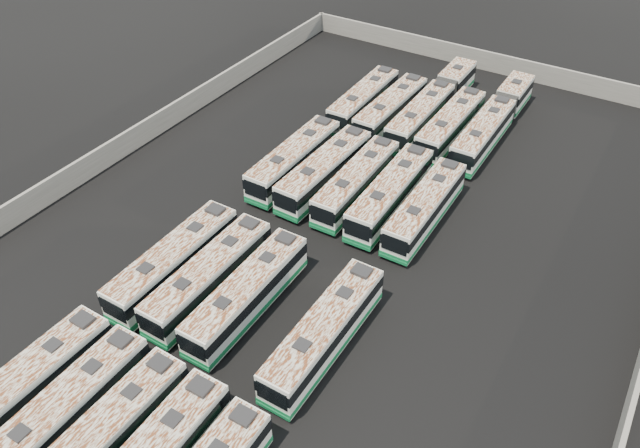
{
  "coord_description": "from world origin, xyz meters",
  "views": [
    {
      "loc": [
        18.27,
        -29.68,
        31.4
      ],
      "look_at": [
        -0.82,
        1.2,
        1.6
      ],
      "focal_mm": 35.0,
      "sensor_mm": 36.0,
      "label": 1
    }
  ],
  "objects_px": {
    "bus_back_far_left": "(363,100)",
    "bus_back_center": "(433,104)",
    "bus_front_far_left": "(24,390)",
    "bus_back_left": "(391,109)",
    "bus_front_left": "(64,413)",
    "bus_back_right": "(450,125)",
    "bus_midback_center": "(356,182)",
    "bus_midfront_far_left": "(174,262)",
    "bus_back_far_right": "(494,120)",
    "bus_midback_far_right": "(425,208)",
    "bus_front_center": "(103,439)",
    "bus_midback_left": "(325,171)",
    "bus_midfront_far_right": "(324,333)",
    "bus_midfront_left": "(209,276)",
    "bus_midback_far_left": "(294,160)",
    "bus_midback_right": "(390,193)",
    "bus_midfront_center": "(247,294)"
  },
  "relations": [
    {
      "from": "bus_midback_left",
      "to": "bus_back_left",
      "type": "relative_size",
      "value": 1.03
    },
    {
      "from": "bus_midfront_center",
      "to": "bus_midback_far_left",
      "type": "distance_m",
      "value": 16.25
    },
    {
      "from": "bus_midfront_far_right",
      "to": "bus_back_right",
      "type": "xyz_separation_m",
      "value": [
        -3.13,
        27.72,
        -0.0
      ]
    },
    {
      "from": "bus_front_left",
      "to": "bus_back_left",
      "type": "bearing_deg",
      "value": 89.36
    },
    {
      "from": "bus_midback_far_right",
      "to": "bus_back_far_left",
      "type": "relative_size",
      "value": 1.0
    },
    {
      "from": "bus_front_far_left",
      "to": "bus_front_left",
      "type": "xyz_separation_m",
      "value": [
        3.15,
        0.17,
        -0.02
      ]
    },
    {
      "from": "bus_midback_right",
      "to": "bus_back_far_left",
      "type": "distance_m",
      "value": 15.68
    },
    {
      "from": "bus_midback_far_right",
      "to": "bus_back_right",
      "type": "relative_size",
      "value": 0.98
    },
    {
      "from": "bus_front_left",
      "to": "bus_midfront_far_left",
      "type": "height_order",
      "value": "bus_midfront_far_left"
    },
    {
      "from": "bus_midback_center",
      "to": "bus_back_left",
      "type": "xyz_separation_m",
      "value": [
        -3.11,
        12.41,
        0.01
      ]
    },
    {
      "from": "bus_midfront_far_left",
      "to": "bus_back_far_right",
      "type": "relative_size",
      "value": 0.66
    },
    {
      "from": "bus_front_center",
      "to": "bus_midback_left",
      "type": "height_order",
      "value": "bus_midback_left"
    },
    {
      "from": "bus_back_far_left",
      "to": "bus_back_right",
      "type": "height_order",
      "value": "bus_back_right"
    },
    {
      "from": "bus_front_left",
      "to": "bus_midfront_far_right",
      "type": "relative_size",
      "value": 0.99
    },
    {
      "from": "bus_front_far_left",
      "to": "bus_back_right",
      "type": "relative_size",
      "value": 1.0
    },
    {
      "from": "bus_midfront_center",
      "to": "bus_midfront_far_right",
      "type": "xyz_separation_m",
      "value": [
        6.1,
        -0.19,
        0.02
      ]
    },
    {
      "from": "bus_midback_far_right",
      "to": "bus_midfront_far_right",
      "type": "bearing_deg",
      "value": -90.87
    },
    {
      "from": "bus_midfront_left",
      "to": "bus_midback_center",
      "type": "xyz_separation_m",
      "value": [
        3.15,
        15.01,
        -0.03
      ]
    },
    {
      "from": "bus_back_right",
      "to": "bus_midfront_left",
      "type": "bearing_deg",
      "value": -102.23
    },
    {
      "from": "bus_back_far_left",
      "to": "bus_front_center",
      "type": "bearing_deg",
      "value": -82.29
    },
    {
      "from": "bus_midfront_far_left",
      "to": "bus_midback_far_left",
      "type": "bearing_deg",
      "value": 89.85
    },
    {
      "from": "bus_front_center",
      "to": "bus_front_far_left",
      "type": "bearing_deg",
      "value": -177.54
    },
    {
      "from": "bus_front_far_left",
      "to": "bus_back_right",
      "type": "bearing_deg",
      "value": 77.74
    },
    {
      "from": "bus_midfront_left",
      "to": "bus_midback_left",
      "type": "relative_size",
      "value": 0.98
    },
    {
      "from": "bus_midback_center",
      "to": "bus_back_center",
      "type": "height_order",
      "value": "bus_back_center"
    },
    {
      "from": "bus_front_far_left",
      "to": "bus_midfront_far_right",
      "type": "distance_m",
      "value": 17.64
    },
    {
      "from": "bus_midfront_far_left",
      "to": "bus_midback_left",
      "type": "distance_m",
      "value": 15.45
    },
    {
      "from": "bus_midfront_left",
      "to": "bus_back_center",
      "type": "xyz_separation_m",
      "value": [
        3.08,
        30.57,
        -0.02
      ]
    },
    {
      "from": "bus_midfront_left",
      "to": "bus_midfront_far_right",
      "type": "bearing_deg",
      "value": -0.77
    },
    {
      "from": "bus_front_center",
      "to": "bus_back_far_right",
      "type": "height_order",
      "value": "bus_back_far_right"
    },
    {
      "from": "bus_front_left",
      "to": "bus_back_far_right",
      "type": "xyz_separation_m",
      "value": [
        9.2,
        43.21,
        -0.01
      ]
    },
    {
      "from": "bus_back_center",
      "to": "bus_back_right",
      "type": "distance_m",
      "value": 4.3
    },
    {
      "from": "bus_midfront_far_left",
      "to": "bus_front_left",
      "type": "bearing_deg",
      "value": -76.05
    },
    {
      "from": "bus_front_left",
      "to": "bus_midback_center",
      "type": "relative_size",
      "value": 1.0
    },
    {
      "from": "bus_midback_far_right",
      "to": "bus_back_center",
      "type": "distance_m",
      "value": 16.94
    },
    {
      "from": "bus_midback_left",
      "to": "bus_back_center",
      "type": "xyz_separation_m",
      "value": [
        2.99,
        15.6,
        -0.04
      ]
    },
    {
      "from": "bus_back_far_right",
      "to": "bus_midback_far_left",
      "type": "bearing_deg",
      "value": -128.65
    },
    {
      "from": "bus_front_left",
      "to": "bus_midback_far_right",
      "type": "relative_size",
      "value": 1.01
    },
    {
      "from": "bus_midback_left",
      "to": "bus_back_right",
      "type": "bearing_deg",
      "value": 65.76
    },
    {
      "from": "bus_midfront_far_left",
      "to": "bus_midback_right",
      "type": "relative_size",
      "value": 0.99
    },
    {
      "from": "bus_midfront_far_right",
      "to": "bus_back_far_left",
      "type": "relative_size",
      "value": 1.02
    },
    {
      "from": "bus_front_center",
      "to": "bus_back_left",
      "type": "relative_size",
      "value": 0.98
    },
    {
      "from": "bus_front_center",
      "to": "bus_midback_left",
      "type": "distance_m",
      "value": 27.67
    },
    {
      "from": "bus_midfront_center",
      "to": "bus_midback_center",
      "type": "bearing_deg",
      "value": 89.58
    },
    {
      "from": "bus_midfront_center",
      "to": "bus_midfront_far_right",
      "type": "relative_size",
      "value": 0.99
    },
    {
      "from": "bus_midback_center",
      "to": "bus_back_far_right",
      "type": "bearing_deg",
      "value": 67.7
    },
    {
      "from": "bus_back_far_left",
      "to": "bus_back_center",
      "type": "relative_size",
      "value": 0.64
    },
    {
      "from": "bus_front_far_left",
      "to": "bus_back_left",
      "type": "xyz_separation_m",
      "value": [
        3.1,
        40.14,
        -0.02
      ]
    },
    {
      "from": "bus_front_left",
      "to": "bus_back_right",
      "type": "xyz_separation_m",
      "value": [
        6.08,
        40.13,
        0.02
      ]
    },
    {
      "from": "bus_back_far_left",
      "to": "bus_back_right",
      "type": "relative_size",
      "value": 0.98
    }
  ]
}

